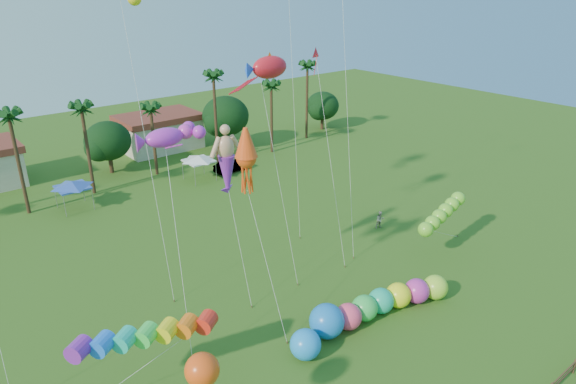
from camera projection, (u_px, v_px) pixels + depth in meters
tree_line at (131, 137)px, 61.58m from camera, size 69.46×8.91×11.00m
buildings_row at (62, 154)px, 62.84m from camera, size 35.00×7.00×4.00m
tent_row at (74, 186)px, 51.11m from camera, size 31.00×4.00×0.60m
car_b at (232, 165)px, 62.55m from camera, size 4.88×2.20×1.55m
spectator_b at (380, 220)px, 48.27m from camera, size 0.99×0.87×1.72m
caterpillar_inflatable at (376, 305)px, 35.52m from camera, size 11.46×4.18×2.34m
blue_ball at (305, 344)px, 31.67m from camera, size 1.97×1.97×1.97m
rainbow_tube at (175, 336)px, 28.53m from camera, size 9.45×4.22×4.04m
green_worm at (426, 230)px, 41.40m from camera, size 9.80×1.65×3.87m
orange_ball_kite at (202, 370)px, 23.35m from camera, size 1.90×1.81×6.22m
merman_kite at (227, 164)px, 35.90m from camera, size 2.39×4.48×12.27m
fish_kite at (270, 67)px, 38.52m from camera, size 4.76×6.85×16.65m
squid_kite at (246, 158)px, 32.64m from camera, size 1.66×5.67×13.40m
lobster_kite at (165, 138)px, 29.70m from camera, size 4.58×5.76×14.16m
delta_kite_red at (317, 59)px, 39.28m from camera, size 1.09×4.90×17.05m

